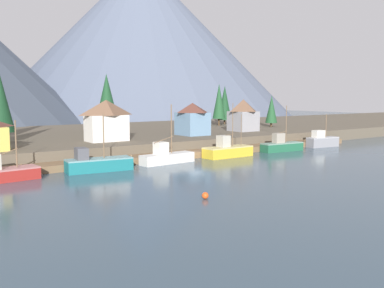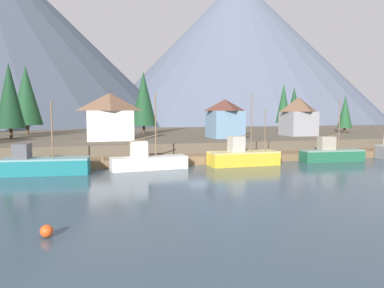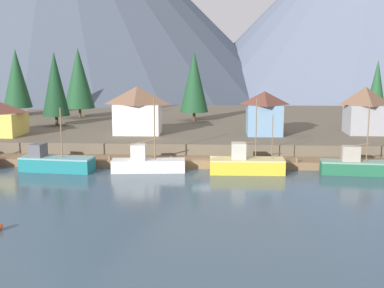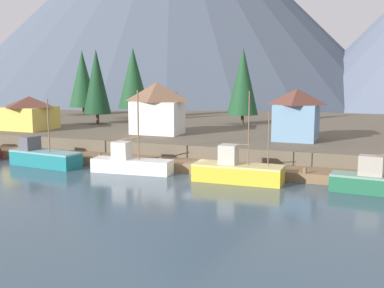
# 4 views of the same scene
# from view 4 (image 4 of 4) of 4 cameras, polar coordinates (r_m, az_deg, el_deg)

# --- Properties ---
(ground_plane) EXTENTS (400.00, 400.00, 1.00)m
(ground_plane) POSITION_cam_4_polar(r_m,az_deg,el_deg) (70.58, 6.04, -0.87)
(ground_plane) COLOR #384C5B
(dock) EXTENTS (80.00, 4.00, 1.60)m
(dock) POSITION_cam_4_polar(r_m,az_deg,el_deg) (53.51, 0.93, -2.74)
(dock) COLOR brown
(dock) RESTS_ON ground_plane
(shoreline_bank) EXTENTS (400.00, 56.00, 2.50)m
(shoreline_bank) POSITION_cam_4_polar(r_m,az_deg,el_deg) (81.86, 8.29, 1.61)
(shoreline_bank) COLOR brown
(shoreline_bank) RESTS_ON ground_plane
(fishing_boat_teal) EXTENTS (9.36, 3.85, 8.00)m
(fishing_boat_teal) POSITION_cam_4_polar(r_m,az_deg,el_deg) (59.03, -17.50, -1.48)
(fishing_boat_teal) COLOR #196B70
(fishing_boat_teal) RESTS_ON ground_plane
(fishing_boat_white) EXTENTS (9.26, 3.11, 9.18)m
(fishing_boat_white) POSITION_cam_4_polar(r_m,az_deg,el_deg) (52.94, -7.47, -2.31)
(fishing_boat_white) COLOR silver
(fishing_boat_white) RESTS_ON ground_plane
(fishing_boat_yellow) EXTENTS (9.15, 3.18, 9.26)m
(fishing_boat_yellow) POSITION_cam_4_polar(r_m,az_deg,el_deg) (48.24, 5.48, -3.26)
(fishing_boat_yellow) COLOR gold
(fishing_boat_yellow) RESTS_ON ground_plane
(fishing_boat_green) EXTENTS (8.99, 3.10, 8.67)m
(fishing_boat_green) POSITION_cam_4_polar(r_m,az_deg,el_deg) (46.59, 21.71, -4.32)
(fishing_boat_green) COLOR #1E5B3D
(fishing_boat_green) RESTS_ON ground_plane
(house_white) EXTENTS (7.26, 4.34, 7.30)m
(house_white) POSITION_cam_4_polar(r_m,az_deg,el_deg) (66.50, -4.25, 4.42)
(house_white) COLOR silver
(house_white) RESTS_ON shoreline_bank
(house_yellow) EXTENTS (6.64, 6.80, 5.07)m
(house_yellow) POSITION_cam_4_polar(r_m,az_deg,el_deg) (76.11, -19.06, 3.63)
(house_yellow) COLOR gold
(house_yellow) RESTS_ON shoreline_bank
(house_blue) EXTENTS (5.46, 6.01, 6.57)m
(house_blue) POSITION_cam_4_polar(r_m,az_deg,el_deg) (61.60, 12.54, 3.57)
(house_blue) COLOR #6689A8
(house_blue) RESTS_ON shoreline_bank
(conifer_near_left) EXTENTS (5.70, 5.70, 13.29)m
(conifer_near_left) POSITION_cam_4_polar(r_m,az_deg,el_deg) (100.96, -13.12, 7.71)
(conifer_near_left) COLOR #4C3823
(conifer_near_left) RESTS_ON shoreline_bank
(conifer_mid_left) EXTENTS (5.92, 5.92, 13.44)m
(conifer_mid_left) POSITION_cam_4_polar(r_m,az_deg,el_deg) (91.17, -7.13, 7.94)
(conifer_mid_left) COLOR #4C3823
(conifer_mid_left) RESTS_ON shoreline_bank
(conifer_back_right) EXTENTS (4.62, 4.62, 12.59)m
(conifer_back_right) POSITION_cam_4_polar(r_m,az_deg,el_deg) (81.85, -11.48, 7.43)
(conifer_back_right) COLOR #4C3823
(conifer_back_right) RESTS_ON shoreline_bank
(conifer_centre) EXTENTS (5.22, 5.22, 12.77)m
(conifer_centre) POSITION_cam_4_polar(r_m,az_deg,el_deg) (79.57, 6.19, 7.56)
(conifer_centre) COLOR #4C3823
(conifer_centre) RESTS_ON shoreline_bank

